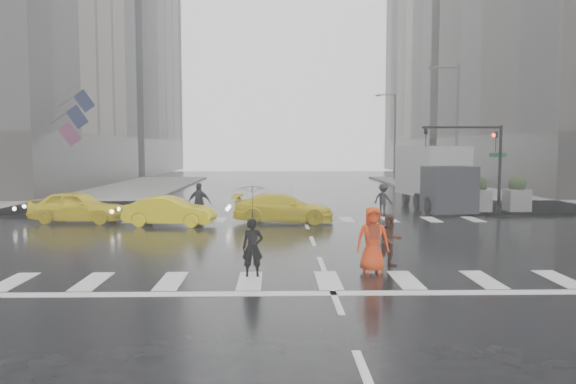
{
  "coord_description": "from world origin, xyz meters",
  "views": [
    {
      "loc": [
        -1.34,
        -20.1,
        3.4
      ],
      "look_at": [
        -0.85,
        2.0,
        1.63
      ],
      "focal_mm": 35.0,
      "sensor_mm": 36.0,
      "label": 1
    }
  ],
  "objects_px": {
    "traffic_signal_pole": "(481,151)",
    "pedestrian_orange": "(373,239)",
    "taxi_front": "(77,207)",
    "taxi_mid": "(170,211)",
    "box_truck": "(436,176)",
    "pedestrian_brown": "(391,240)"
  },
  "relations": [
    {
      "from": "traffic_signal_pole",
      "to": "box_truck",
      "type": "distance_m",
      "value": 3.13
    },
    {
      "from": "pedestrian_brown",
      "to": "pedestrian_orange",
      "type": "xyz_separation_m",
      "value": [
        -0.65,
        -0.77,
        0.16
      ]
    },
    {
      "from": "pedestrian_brown",
      "to": "pedestrian_orange",
      "type": "distance_m",
      "value": 1.02
    },
    {
      "from": "traffic_signal_pole",
      "to": "pedestrian_brown",
      "type": "bearing_deg",
      "value": -119.82
    },
    {
      "from": "traffic_signal_pole",
      "to": "pedestrian_brown",
      "type": "height_order",
      "value": "traffic_signal_pole"
    },
    {
      "from": "pedestrian_brown",
      "to": "taxi_mid",
      "type": "relative_size",
      "value": 0.39
    },
    {
      "from": "taxi_mid",
      "to": "box_truck",
      "type": "bearing_deg",
      "value": -58.46
    },
    {
      "from": "taxi_mid",
      "to": "box_truck",
      "type": "relative_size",
      "value": 0.59
    },
    {
      "from": "pedestrian_orange",
      "to": "traffic_signal_pole",
      "type": "bearing_deg",
      "value": 60.12
    },
    {
      "from": "traffic_signal_pole",
      "to": "pedestrian_orange",
      "type": "height_order",
      "value": "traffic_signal_pole"
    },
    {
      "from": "pedestrian_orange",
      "to": "box_truck",
      "type": "distance_m",
      "value": 16.66
    },
    {
      "from": "taxi_mid",
      "to": "pedestrian_brown",
      "type": "bearing_deg",
      "value": -130.46
    },
    {
      "from": "taxi_front",
      "to": "taxi_mid",
      "type": "bearing_deg",
      "value": -99.5
    },
    {
      "from": "pedestrian_brown",
      "to": "box_truck",
      "type": "relative_size",
      "value": 0.23
    },
    {
      "from": "pedestrian_brown",
      "to": "taxi_mid",
      "type": "xyz_separation_m",
      "value": [
        -7.87,
        8.47,
        -0.11
      ]
    },
    {
      "from": "taxi_mid",
      "to": "box_truck",
      "type": "xyz_separation_m",
      "value": [
        13.37,
        6.21,
        1.21
      ]
    },
    {
      "from": "traffic_signal_pole",
      "to": "box_truck",
      "type": "relative_size",
      "value": 0.69
    },
    {
      "from": "box_truck",
      "to": "taxi_front",
      "type": "bearing_deg",
      "value": -174.2
    },
    {
      "from": "traffic_signal_pole",
      "to": "pedestrian_orange",
      "type": "distance_m",
      "value": 15.38
    },
    {
      "from": "taxi_mid",
      "to": "taxi_front",
      "type": "bearing_deg",
      "value": 81.15
    },
    {
      "from": "taxi_front",
      "to": "box_truck",
      "type": "relative_size",
      "value": 0.65
    },
    {
      "from": "traffic_signal_pole",
      "to": "taxi_front",
      "type": "relative_size",
      "value": 1.07
    }
  ]
}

